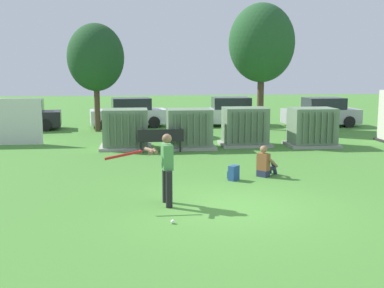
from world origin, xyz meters
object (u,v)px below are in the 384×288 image
transformer_mid_west (189,129)px  seated_spectator (265,164)px  batter (165,165)px  parked_car_rightmost (322,113)px  parked_car_left_of_center (129,113)px  parked_car_leftmost (21,116)px  park_bench (161,139)px  parked_car_right_of_center (229,112)px  transformer_mid_east (245,127)px  transformer_west (126,129)px  sports_ball (173,222)px  transformer_east (312,128)px  backpack (233,173)px

transformer_mid_west → seated_spectator: bearing=-72.5°
batter → parked_car_rightmost: batter is taller
parked_car_left_of_center → parked_car_leftmost: bearing=-172.6°
park_bench → parked_car_right_of_center: (4.33, 8.55, 0.22)m
transformer_mid_east → park_bench: 3.89m
transformer_west → sports_ball: (1.22, -10.08, -0.74)m
parked_car_right_of_center → parked_car_rightmost: size_ratio=0.99×
sports_ball → parked_car_left_of_center: size_ratio=0.02×
park_bench → batter: (-0.25, -7.51, 0.44)m
parked_car_leftmost → parked_car_rightmost: same height
transformer_mid_west → transformer_east: size_ratio=1.00×
transformer_east → transformer_west: bearing=177.9°
transformer_mid_west → sports_ball: bearing=-98.0°
park_bench → transformer_east: bearing=7.3°
park_bench → transformer_west: bearing=141.3°
transformer_mid_east → parked_car_rightmost: size_ratio=0.49×
transformer_mid_east → park_bench: transformer_mid_east is taller
transformer_east → batter: 10.68m
transformer_mid_east → parked_car_leftmost: bearing=148.8°
seated_spectator → parked_car_right_of_center: parked_car_right_of_center is taller
transformer_mid_west → seated_spectator: (1.75, -5.56, -0.41)m
parked_car_left_of_center → parked_car_rightmost: size_ratio=1.03×
sports_ball → batter: bearing=93.2°
parked_car_leftmost → parked_car_rightmost: (16.54, -0.18, 0.00)m
transformer_west → transformer_mid_west: (2.61, -0.20, 0.00)m
transformer_west → parked_car_rightmost: bearing=31.0°
transformer_east → parked_car_left_of_center: (-7.79, 7.74, -0.04)m
sports_ball → parked_car_leftmost: bearing=112.4°
transformer_west → parked_car_rightmost: (10.86, 6.52, -0.04)m
seated_spectator → parked_car_left_of_center: parked_car_left_of_center is taller
transformer_west → park_bench: 1.79m
batter → backpack: 3.32m
parked_car_left_of_center → parked_car_right_of_center: 5.68m
park_bench → parked_car_left_of_center: (-1.35, 8.56, 0.22)m
park_bench → parked_car_right_of_center: size_ratio=0.43×
transformer_mid_west → transformer_mid_east: (2.43, 0.40, 0.00)m
park_bench → seated_spectator: seated_spectator is taller
transformer_west → backpack: transformer_west is taller
transformer_mid_east → parked_car_right_of_center: 7.28m
batter → parked_car_leftmost: size_ratio=0.40×
park_bench → parked_car_left_of_center: bearing=99.0°
seated_spectator → parked_car_leftmost: bearing=128.9°
parked_car_left_of_center → parked_car_right_of_center: (5.68, -0.01, 0.00)m
transformer_mid_west → transformer_mid_east: size_ratio=1.00×
transformer_west → transformer_mid_west: 2.62m
transformer_west → sports_ball: 10.18m
seated_spectator → parked_car_leftmost: (-10.05, 12.46, 0.38)m
transformer_west → transformer_mid_east: bearing=2.3°
transformer_mid_west → park_bench: transformer_mid_west is taller
transformer_west → batter: size_ratio=1.21×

